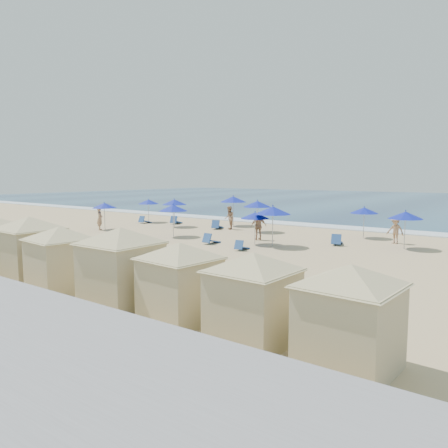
{
  "coord_description": "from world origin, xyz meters",
  "views": [
    {
      "loc": [
        16.42,
        -18.45,
        4.29
      ],
      "look_at": [
        0.26,
        3.0,
        1.27
      ],
      "focal_mm": 35.0,
      "sensor_mm": 36.0,
      "label": 1
    }
  ],
  "objects_px": {
    "trash_bin": "(120,252)",
    "umbrella_6": "(257,204)",
    "cabana_2": "(60,251)",
    "umbrella_9": "(405,215)",
    "beachgoer_0": "(100,218)",
    "beachgoer_3": "(395,230)",
    "umbrella_3": "(173,208)",
    "cabana_5": "(253,286)",
    "umbrella_4": "(233,199)",
    "cabana_1": "(30,240)",
    "cabana_3": "(121,257)",
    "umbrella_8": "(364,210)",
    "umbrella_2": "(174,202)",
    "cabana_4": "(180,272)",
    "beachgoer_2": "(259,226)",
    "umbrella_5": "(255,215)",
    "umbrella_7": "(273,210)",
    "umbrella_0": "(148,202)",
    "beachgoer_1": "(229,218)",
    "cabana_6": "(350,304)",
    "umbrella_1": "(104,205)"
  },
  "relations": [
    {
      "from": "beachgoer_1",
      "to": "umbrella_5",
      "type": "bearing_deg",
      "value": 9.95
    },
    {
      "from": "cabana_5",
      "to": "beachgoer_3",
      "type": "distance_m",
      "value": 19.14
    },
    {
      "from": "umbrella_2",
      "to": "umbrella_9",
      "type": "xyz_separation_m",
      "value": [
        18.29,
        0.09,
        -0.09
      ]
    },
    {
      "from": "cabana_2",
      "to": "umbrella_4",
      "type": "distance_m",
      "value": 22.13
    },
    {
      "from": "cabana_3",
      "to": "cabana_6",
      "type": "distance_m",
      "value": 7.69
    },
    {
      "from": "cabana_3",
      "to": "umbrella_5",
      "type": "relative_size",
      "value": 2.2
    },
    {
      "from": "trash_bin",
      "to": "cabana_6",
      "type": "bearing_deg",
      "value": -18.91
    },
    {
      "from": "umbrella_5",
      "to": "beachgoer_2",
      "type": "distance_m",
      "value": 2.06
    },
    {
      "from": "umbrella_9",
      "to": "beachgoer_2",
      "type": "bearing_deg",
      "value": -165.8
    },
    {
      "from": "cabana_4",
      "to": "cabana_5",
      "type": "distance_m",
      "value": 2.62
    },
    {
      "from": "cabana_5",
      "to": "umbrella_4",
      "type": "distance_m",
      "value": 26.04
    },
    {
      "from": "umbrella_5",
      "to": "beachgoer_3",
      "type": "height_order",
      "value": "umbrella_5"
    },
    {
      "from": "trash_bin",
      "to": "cabana_2",
      "type": "bearing_deg",
      "value": -57.68
    },
    {
      "from": "cabana_2",
      "to": "beachgoer_2",
      "type": "bearing_deg",
      "value": 94.17
    },
    {
      "from": "umbrella_3",
      "to": "umbrella_9",
      "type": "relative_size",
      "value": 1.02
    },
    {
      "from": "trash_bin",
      "to": "umbrella_5",
      "type": "bearing_deg",
      "value": 72.66
    },
    {
      "from": "umbrella_3",
      "to": "umbrella_9",
      "type": "bearing_deg",
      "value": 17.1
    },
    {
      "from": "cabana_1",
      "to": "beachgoer_3",
      "type": "relative_size",
      "value": 2.69
    },
    {
      "from": "umbrella_2",
      "to": "umbrella_3",
      "type": "distance_m",
      "value": 5.87
    },
    {
      "from": "umbrella_4",
      "to": "umbrella_8",
      "type": "xyz_separation_m",
      "value": [
        11.37,
        -0.5,
        -0.36
      ]
    },
    {
      "from": "cabana_5",
      "to": "umbrella_6",
      "type": "bearing_deg",
      "value": 122.38
    },
    {
      "from": "cabana_5",
      "to": "umbrella_2",
      "type": "distance_m",
      "value": 25.79
    },
    {
      "from": "beachgoer_2",
      "to": "umbrella_6",
      "type": "bearing_deg",
      "value": -107.73
    },
    {
      "from": "cabana_4",
      "to": "beachgoer_0",
      "type": "bearing_deg",
      "value": 148.45
    },
    {
      "from": "cabana_1",
      "to": "umbrella_6",
      "type": "distance_m",
      "value": 18.49
    },
    {
      "from": "umbrella_6",
      "to": "beachgoer_2",
      "type": "distance_m",
      "value": 4.31
    },
    {
      "from": "umbrella_1",
      "to": "umbrella_9",
      "type": "bearing_deg",
      "value": 12.46
    },
    {
      "from": "beachgoer_2",
      "to": "umbrella_0",
      "type": "bearing_deg",
      "value": -64.55
    },
    {
      "from": "cabana_2",
      "to": "umbrella_4",
      "type": "height_order",
      "value": "cabana_2"
    },
    {
      "from": "cabana_1",
      "to": "beachgoer_2",
      "type": "relative_size",
      "value": 2.49
    },
    {
      "from": "beachgoer_0",
      "to": "beachgoer_1",
      "type": "bearing_deg",
      "value": -101.26
    },
    {
      "from": "beachgoer_0",
      "to": "beachgoer_3",
      "type": "bearing_deg",
      "value": -121.86
    },
    {
      "from": "cabana_2",
      "to": "umbrella_6",
      "type": "height_order",
      "value": "cabana_2"
    },
    {
      "from": "trash_bin",
      "to": "cabana_4",
      "type": "distance_m",
      "value": 10.39
    },
    {
      "from": "umbrella_2",
      "to": "beachgoer_3",
      "type": "distance_m",
      "value": 17.43
    },
    {
      "from": "umbrella_9",
      "to": "beachgoer_2",
      "type": "relative_size",
      "value": 1.23
    },
    {
      "from": "trash_bin",
      "to": "beachgoer_2",
      "type": "bearing_deg",
      "value": 80.17
    },
    {
      "from": "umbrella_8",
      "to": "umbrella_2",
      "type": "bearing_deg",
      "value": -168.53
    },
    {
      "from": "umbrella_5",
      "to": "umbrella_7",
      "type": "bearing_deg",
      "value": -1.76
    },
    {
      "from": "trash_bin",
      "to": "umbrella_6",
      "type": "distance_m",
      "value": 13.43
    },
    {
      "from": "cabana_1",
      "to": "umbrella_9",
      "type": "bearing_deg",
      "value": 59.67
    },
    {
      "from": "trash_bin",
      "to": "umbrella_8",
      "type": "xyz_separation_m",
      "value": [
        7.29,
        15.0,
        1.51
      ]
    },
    {
      "from": "umbrella_1",
      "to": "beachgoer_0",
      "type": "distance_m",
      "value": 1.09
    },
    {
      "from": "beachgoer_0",
      "to": "cabana_3",
      "type": "bearing_deg",
      "value": -175.79
    },
    {
      "from": "cabana_1",
      "to": "umbrella_8",
      "type": "height_order",
      "value": "cabana_1"
    },
    {
      "from": "umbrella_1",
      "to": "umbrella_2",
      "type": "xyz_separation_m",
      "value": [
        3.14,
        4.65,
        0.16
      ]
    },
    {
      "from": "umbrella_1",
      "to": "umbrella_7",
      "type": "bearing_deg",
      "value": 3.15
    },
    {
      "from": "trash_bin",
      "to": "umbrella_0",
      "type": "xyz_separation_m",
      "value": [
        -11.82,
        13.07,
        1.49
      ]
    },
    {
      "from": "beachgoer_0",
      "to": "beachgoer_2",
      "type": "height_order",
      "value": "beachgoer_2"
    },
    {
      "from": "cabana_2",
      "to": "umbrella_9",
      "type": "xyz_separation_m",
      "value": [
        7.56,
        17.47,
        0.44
      ]
    }
  ]
}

